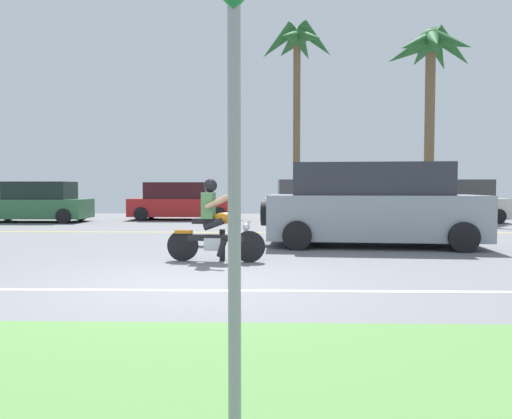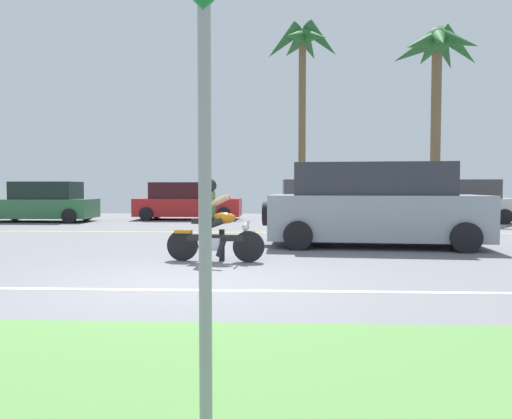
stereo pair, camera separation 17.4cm
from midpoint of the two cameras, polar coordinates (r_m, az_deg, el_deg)
name	(u,v)px [view 2 (the right image)]	position (r m, az deg, el deg)	size (l,w,h in m)	color
ground	(214,254)	(9.88, -4.50, -5.39)	(56.00, 30.00, 0.04)	slate
lane_line_near	(180,290)	(6.44, -8.37, -9.53)	(50.40, 0.12, 0.01)	silver
lane_line_far	(234,232)	(14.46, -2.26, -2.73)	(50.40, 0.12, 0.01)	yellow
motorcyclist	(214,227)	(8.74, -4.45, -2.07)	(1.82, 0.59, 1.52)	black
suv_nearby	(373,206)	(11.42, 14.25, 0.43)	(5.12, 2.55, 1.92)	#8C939E
parked_car_0	(43,203)	(20.70, -24.00, 0.71)	(4.22, 1.82, 1.59)	#2D663D
parked_car_1	(187,202)	(20.40, -8.07, 0.87)	(4.43, 1.87, 1.58)	#AD1E1E
parked_car_2	(313,202)	(19.17, 7.12, 0.87)	(3.68, 1.89, 1.67)	white
parked_car_3	(460,203)	(20.29, 23.45, 0.77)	(4.03, 2.08, 1.67)	beige
palm_tree_0	(303,52)	(23.76, 5.83, 18.25)	(3.74, 3.85, 9.21)	brown
palm_tree_1	(438,56)	(23.19, 21.15, 16.78)	(3.98, 4.23, 8.50)	brown
street_sign	(204,117)	(2.18, -3.90, 10.97)	(0.62, 0.06, 2.77)	gray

